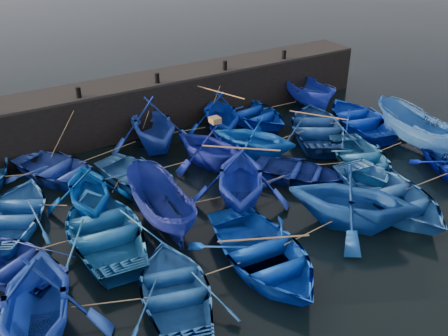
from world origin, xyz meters
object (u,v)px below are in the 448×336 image
boat_13 (8,261)px  wooden_crate (215,120)px  boat_8 (139,176)px  boat_20 (35,301)px

boat_13 → wooden_crate: wooden_crate is taller
boat_8 → boat_20: boat_20 is taller
boat_8 → wooden_crate: 4.12m
boat_13 → boat_20: (0.23, -3.23, 0.78)m
boat_13 → boat_8: bearing=178.6°
boat_8 → boat_20: bearing=-151.4°
boat_8 → boat_13: (-5.86, -2.94, -0.02)m
boat_13 → wooden_crate: (9.60, 2.93, 1.76)m
boat_20 → boat_13: bearing=112.5°
boat_8 → wooden_crate: bearing=-19.2°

